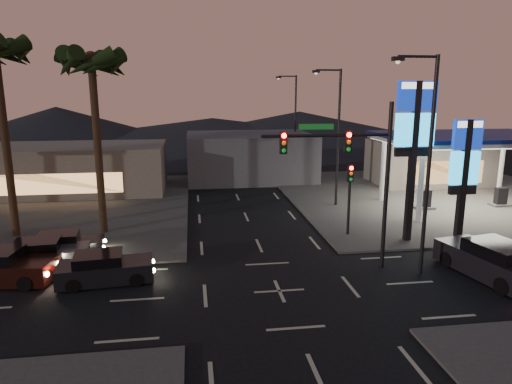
{
  "coord_description": "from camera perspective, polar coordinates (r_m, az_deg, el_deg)",
  "views": [
    {
      "loc": [
        -3.56,
        -18.01,
        8.47
      ],
      "look_at": [
        -0.12,
        6.37,
        3.0
      ],
      "focal_mm": 32.0,
      "sensor_mm": 36.0,
      "label": 1
    }
  ],
  "objects": [
    {
      "name": "car_lane_b_mid",
      "position": [
        25.84,
        -22.94,
        -6.22
      ],
      "size": [
        4.13,
        2.03,
        1.31
      ],
      "color": "black",
      "rests_on": "ground"
    },
    {
      "name": "streetlight_near",
      "position": [
        21.82,
        20.44,
        4.49
      ],
      "size": [
        2.14,
        0.25,
        10.0
      ],
      "color": "black",
      "rests_on": "ground"
    },
    {
      "name": "traffic_signal_mast",
      "position": [
        21.54,
        11.95,
        3.59
      ],
      "size": [
        6.1,
        0.39,
        8.0
      ],
      "color": "black",
      "rests_on": "ground"
    },
    {
      "name": "pedestal_signal",
      "position": [
        27.16,
        11.64,
        0.48
      ],
      "size": [
        0.32,
        0.39,
        4.3
      ],
      "color": "black",
      "rests_on": "ground"
    },
    {
      "name": "corner_lot_nw",
      "position": [
        37.18,
        -27.35,
        -1.98
      ],
      "size": [
        24.0,
        24.0,
        0.12
      ],
      "primitive_type": "cube",
      "color": "#47443F",
      "rests_on": "ground"
    },
    {
      "name": "building_far_mid",
      "position": [
        44.8,
        -0.83,
        4.48
      ],
      "size": [
        12.0,
        9.0,
        4.4
      ],
      "primitive_type": "cube",
      "color": "#4C4C51",
      "rests_on": "ground"
    },
    {
      "name": "streetlight_far",
      "position": [
        47.24,
        4.7,
        9.14
      ],
      "size": [
        2.14,
        0.25,
        10.0
      ],
      "color": "black",
      "rests_on": "ground"
    },
    {
      "name": "palm_a",
      "position": [
        28.06,
        -19.8,
        13.76
      ],
      "size": [
        4.41,
        4.41,
        10.86
      ],
      "color": "black",
      "rests_on": "ground"
    },
    {
      "name": "ground",
      "position": [
        20.22,
        2.93,
        -12.26
      ],
      "size": [
        140.0,
        140.0,
        0.0
      ],
      "primitive_type": "plane",
      "color": "black",
      "rests_on": "ground"
    },
    {
      "name": "hill_right",
      "position": [
        80.41,
        5.39,
        8.21
      ],
      "size": [
        50.0,
        50.0,
        5.0
      ],
      "primitive_type": "cone",
      "color": "black",
      "rests_on": "ground"
    },
    {
      "name": "streetlight_mid",
      "position": [
        33.76,
        9.95,
        7.66
      ],
      "size": [
        2.14,
        0.25,
        10.0
      ],
      "color": "black",
      "rests_on": "ground"
    },
    {
      "name": "building_far_west",
      "position": [
        41.85,
        -22.4,
        2.68
      ],
      "size": [
        16.0,
        8.0,
        4.0
      ],
      "primitive_type": "cube",
      "color": "#726B5B",
      "rests_on": "ground"
    },
    {
      "name": "pylon_sign_tall",
      "position": [
        26.51,
        19.23,
        7.34
      ],
      "size": [
        2.2,
        0.35,
        9.0
      ],
      "color": "black",
      "rests_on": "ground"
    },
    {
      "name": "car_lane_a_front",
      "position": [
        21.9,
        -18.44,
        -9.09
      ],
      "size": [
        4.39,
        2.16,
        1.39
      ],
      "color": "black",
      "rests_on": "ground"
    },
    {
      "name": "hill_center",
      "position": [
        78.36,
        -5.45,
        7.73
      ],
      "size": [
        60.0,
        60.0,
        4.0
      ],
      "primitive_type": "cone",
      "color": "black",
      "rests_on": "ground"
    },
    {
      "name": "pylon_sign_short",
      "position": [
        27.08,
        24.64,
        3.29
      ],
      "size": [
        1.6,
        0.35,
        7.0
      ],
      "color": "black",
      "rests_on": "ground"
    },
    {
      "name": "gas_station",
      "position": [
        35.99,
        25.09,
        5.95
      ],
      "size": [
        12.2,
        8.2,
        5.47
      ],
      "color": "silver",
      "rests_on": "ground"
    },
    {
      "name": "corner_lot_ne",
      "position": [
        40.13,
        21.36,
        -0.45
      ],
      "size": [
        24.0,
        24.0,
        0.12
      ],
      "primitive_type": "cube",
      "color": "#47443F",
      "rests_on": "ground"
    },
    {
      "name": "convenience_store",
      "position": [
        45.04,
        20.71,
        3.46
      ],
      "size": [
        10.0,
        6.0,
        4.0
      ],
      "primitive_type": "cube",
      "color": "#726B5B",
      "rests_on": "ground"
    },
    {
      "name": "hill_left",
      "position": [
        81.09,
        -23.57,
        7.63
      ],
      "size": [
        40.0,
        40.0,
        6.0
      ],
      "primitive_type": "cone",
      "color": "black",
      "rests_on": "ground"
    },
    {
      "name": "car_lane_b_front",
      "position": [
        24.79,
        -25.12,
        -7.11
      ],
      "size": [
        4.39,
        2.12,
        1.39
      ],
      "color": "#565759",
      "rests_on": "ground"
    },
    {
      "name": "suv_station",
      "position": [
        23.87,
        27.49,
        -7.67
      ],
      "size": [
        3.12,
        5.52,
        1.74
      ],
      "color": "black",
      "rests_on": "ground"
    }
  ]
}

